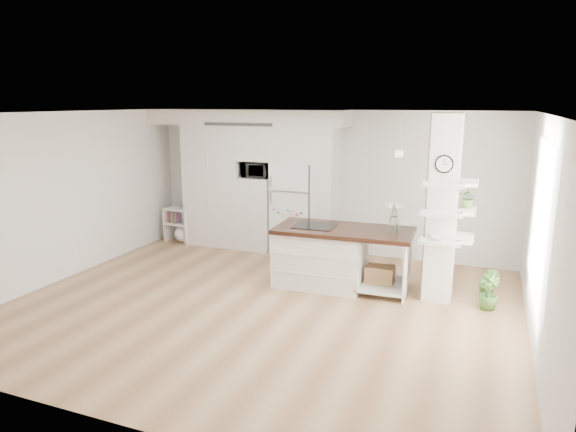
% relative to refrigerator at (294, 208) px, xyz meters
% --- Properties ---
extents(floor, '(7.00, 6.00, 0.01)m').
position_rel_refrigerator_xyz_m(floor, '(0.53, -2.68, -0.88)').
color(floor, tan).
rests_on(floor, ground).
extents(room, '(7.04, 6.04, 2.72)m').
position_rel_refrigerator_xyz_m(room, '(0.53, -2.68, 0.98)').
color(room, white).
rests_on(room, ground).
extents(cabinet_wall, '(4.00, 0.71, 2.70)m').
position_rel_refrigerator_xyz_m(cabinet_wall, '(-0.92, -0.01, 0.63)').
color(cabinet_wall, silver).
rests_on(cabinet_wall, floor).
extents(refrigerator, '(0.78, 0.69, 1.75)m').
position_rel_refrigerator_xyz_m(refrigerator, '(0.00, 0.00, 0.00)').
color(refrigerator, white).
rests_on(refrigerator, floor).
extents(column, '(0.69, 0.90, 2.70)m').
position_rel_refrigerator_xyz_m(column, '(2.90, -1.55, 0.48)').
color(column, silver).
rests_on(column, floor).
extents(window, '(0.00, 2.40, 2.40)m').
position_rel_refrigerator_xyz_m(window, '(4.00, -2.38, 0.62)').
color(window, white).
rests_on(window, room).
extents(pendant_light, '(0.12, 0.12, 0.10)m').
position_rel_refrigerator_xyz_m(pendant_light, '(2.23, -2.53, 1.24)').
color(pendant_light, white).
rests_on(pendant_light, room).
extents(kitchen_island, '(2.14, 1.08, 1.51)m').
position_rel_refrigerator_xyz_m(kitchen_island, '(1.15, -1.53, -0.38)').
color(kitchen_island, silver).
rests_on(kitchen_island, floor).
extents(bookshelf, '(0.63, 0.41, 0.70)m').
position_rel_refrigerator_xyz_m(bookshelf, '(-2.45, -0.19, -0.57)').
color(bookshelf, silver).
rests_on(bookshelf, floor).
extents(floor_plant_a, '(0.35, 0.32, 0.52)m').
position_rel_refrigerator_xyz_m(floor_plant_a, '(3.52, -1.29, -0.62)').
color(floor_plant_a, '#3B6829').
rests_on(floor_plant_a, floor).
extents(floor_plant_b, '(0.32, 0.32, 0.50)m').
position_rel_refrigerator_xyz_m(floor_plant_b, '(3.52, -1.63, -0.62)').
color(floor_plant_b, '#3B6829').
rests_on(floor_plant_b, floor).
extents(microwave, '(0.54, 0.37, 0.30)m').
position_rel_refrigerator_xyz_m(microwave, '(-0.75, -0.06, 0.69)').
color(microwave, '#2D2D2D').
rests_on(microwave, cabinet_wall).
extents(shelf_plant, '(0.27, 0.23, 0.30)m').
position_rel_refrigerator_xyz_m(shelf_plant, '(3.15, -1.38, 0.65)').
color(shelf_plant, '#3B6829').
rests_on(shelf_plant, column).
extents(decor_bowl, '(0.22, 0.22, 0.05)m').
position_rel_refrigerator_xyz_m(decor_bowl, '(2.82, -1.78, 0.13)').
color(decor_bowl, white).
rests_on(decor_bowl, column).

